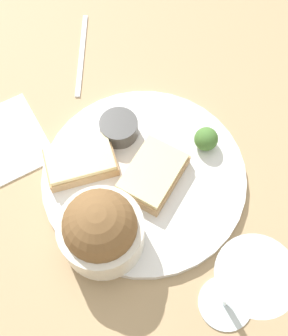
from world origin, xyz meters
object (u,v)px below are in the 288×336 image
at_px(cheese_toast_far, 80,161).
at_px(fork, 82,54).
at_px(sauce_ramekin, 120,127).
at_px(salad_bowl, 101,229).
at_px(cheese_toast_near, 153,174).
at_px(wine_glass, 245,286).

height_order(cheese_toast_far, fork, cheese_toast_far).
relative_size(sauce_ramekin, cheese_toast_far, 0.52).
bearing_deg(cheese_toast_far, sauce_ramekin, 16.91).
distance_m(salad_bowl, cheese_toast_far, 0.12).
relative_size(salad_bowl, cheese_toast_near, 0.91).
xyz_separation_m(salad_bowl, sauce_ramekin, (0.09, 0.13, -0.03)).
relative_size(sauce_ramekin, fork, 0.36).
distance_m(salad_bowl, wine_glass, 0.18).
height_order(salad_bowl, sauce_ramekin, salad_bowl).
distance_m(cheese_toast_near, wine_glass, 0.21).
xyz_separation_m(sauce_ramekin, fork, (0.01, 0.17, -0.03)).
bearing_deg(cheese_toast_near, cheese_toast_far, 140.68).
xyz_separation_m(salad_bowl, cheese_toast_far, (0.02, 0.11, -0.03)).
bearing_deg(cheese_toast_far, fork, 65.86).
relative_size(cheese_toast_near, fork, 0.75).
bearing_deg(cheese_toast_near, wine_glass, -90.08).
xyz_separation_m(salad_bowl, cheese_toast_near, (0.10, 0.05, -0.03)).
bearing_deg(cheese_toast_near, salad_bowl, -154.09).
height_order(salad_bowl, wine_glass, wine_glass).
height_order(sauce_ramekin, cheese_toast_near, sauce_ramekin).
bearing_deg(fork, salad_bowl, -109.19).
bearing_deg(sauce_ramekin, wine_glass, -88.91).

